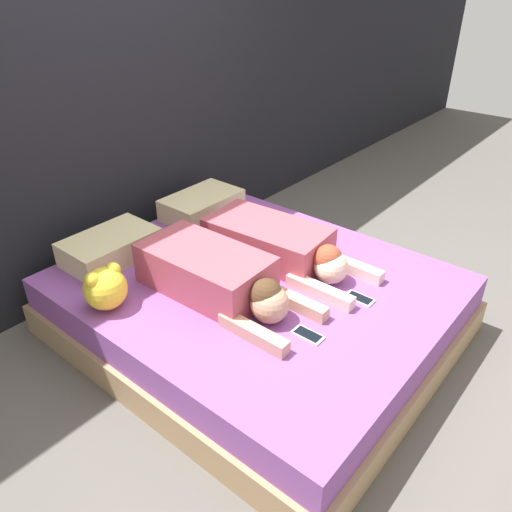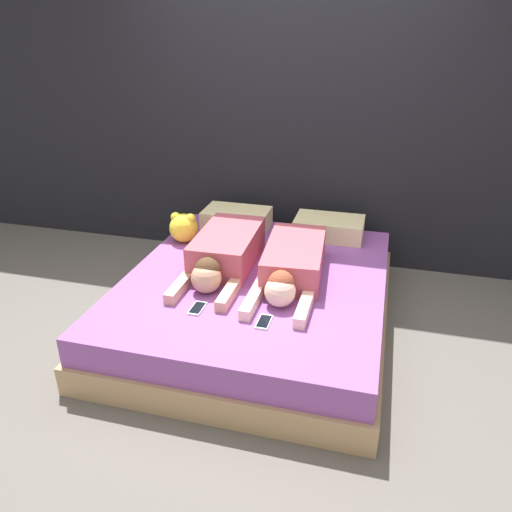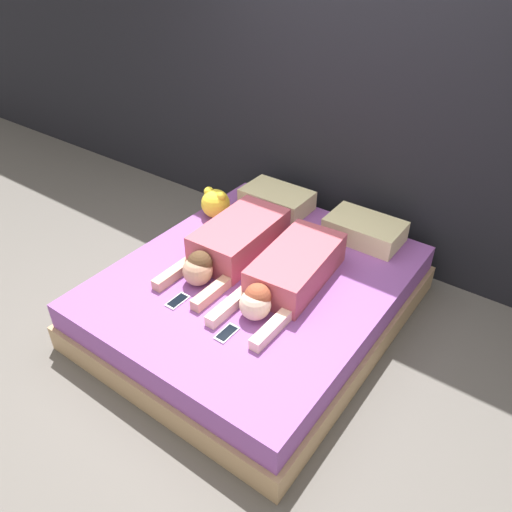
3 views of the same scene
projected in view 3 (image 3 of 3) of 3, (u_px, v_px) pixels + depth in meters
name	position (u px, v px, depth m)	size (l,w,h in m)	color
ground_plane	(256.00, 316.00, 3.60)	(12.00, 12.00, 0.00)	#5B5651
wall_back	(354.00, 92.00, 3.64)	(12.00, 0.06, 2.60)	black
bed	(256.00, 296.00, 3.49)	(1.80, 2.12, 0.38)	tan
pillow_head_left	(277.00, 199.00, 4.06)	(0.55, 0.34, 0.16)	beige
pillow_head_right	(365.00, 230.00, 3.69)	(0.55, 0.34, 0.16)	beige
person_left	(232.00, 243.00, 3.47)	(0.42, 1.05, 0.24)	#B24C59
person_right	(289.00, 273.00, 3.21)	(0.44, 1.08, 0.22)	#B24C59
cell_phone_left	(178.00, 301.00, 3.14)	(0.08, 0.16, 0.01)	silver
cell_phone_right	(227.00, 333.00, 2.91)	(0.08, 0.16, 0.01)	silver
plush_toy	(216.00, 203.00, 3.93)	(0.23, 0.23, 0.24)	yellow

